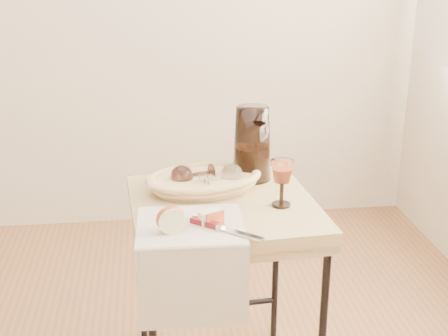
{
  "coord_description": "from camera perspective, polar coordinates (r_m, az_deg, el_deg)",
  "views": [
    {
      "loc": [
        0.33,
        -1.45,
        1.49
      ],
      "look_at": [
        0.55,
        0.29,
        0.85
      ],
      "focal_mm": 48.93,
      "sensor_mm": 36.0,
      "label": 1
    }
  ],
  "objects": [
    {
      "name": "tea_towel",
      "position": [
        1.76,
        -3.16,
        -5.38
      ],
      "size": [
        0.32,
        0.29,
        0.01
      ],
      "primitive_type": "cube",
      "rotation": [
        0.0,
        0.0,
        -0.04
      ],
      "color": "beige",
      "rests_on": "side_table"
    },
    {
      "name": "pitcher",
      "position": [
        2.07,
        2.64,
        2.31
      ],
      "size": [
        0.25,
        0.3,
        0.29
      ],
      "primitive_type": null,
      "rotation": [
        0.0,
        0.0,
        -0.38
      ],
      "color": "black",
      "rests_on": "side_table"
    },
    {
      "name": "apple_half",
      "position": [
        1.71,
        -5.03,
        -4.74
      ],
      "size": [
        0.09,
        0.06,
        0.08
      ],
      "primitive_type": "ellipsoid",
      "rotation": [
        0.0,
        0.0,
        0.19
      ],
      "color": "#B00014",
      "rests_on": "tea_towel"
    },
    {
      "name": "goblet_lying_a",
      "position": [
        2.01,
        -2.76,
        -0.6
      ],
      "size": [
        0.14,
        0.11,
        0.08
      ],
      "primitive_type": null,
      "rotation": [
        0.0,
        0.0,
        3.43
      ],
      "color": "brown",
      "rests_on": "bread_basket"
    },
    {
      "name": "goblet_lying_b",
      "position": [
        1.99,
        -0.36,
        -0.88
      ],
      "size": [
        0.14,
        0.12,
        0.07
      ],
      "primitive_type": null,
      "rotation": [
        0.0,
        0.0,
        0.44
      ],
      "color": "white",
      "rests_on": "bread_basket"
    },
    {
      "name": "bread_basket",
      "position": [
        2.01,
        -1.85,
        -1.35
      ],
      "size": [
        0.38,
        0.3,
        0.05
      ],
      "primitive_type": null,
      "rotation": [
        0.0,
        0.0,
        0.21
      ],
      "color": "tan",
      "rests_on": "side_table"
    },
    {
      "name": "table_knife",
      "position": [
        1.72,
        -0.07,
        -5.58
      ],
      "size": [
        0.19,
        0.16,
        0.02
      ],
      "primitive_type": null,
      "rotation": [
        0.0,
        0.0,
        -0.68
      ],
      "color": "silver",
      "rests_on": "tea_towel"
    },
    {
      "name": "side_table",
      "position": [
        2.1,
        -0.07,
        -12.36
      ],
      "size": [
        0.61,
        0.61,
        0.73
      ],
      "primitive_type": null,
      "rotation": [
        0.0,
        0.0,
        0.07
      ],
      "color": "brown",
      "rests_on": "floor"
    },
    {
      "name": "apple_wedge",
      "position": [
        1.76,
        -1.4,
        -4.62
      ],
      "size": [
        0.06,
        0.05,
        0.04
      ],
      "primitive_type": "cube",
      "rotation": [
        0.0,
        0.0,
        0.42
      ],
      "color": "beige",
      "rests_on": "tea_towel"
    },
    {
      "name": "wine_goblet",
      "position": [
        1.87,
        5.43,
        -1.42
      ],
      "size": [
        0.09,
        0.09,
        0.15
      ],
      "primitive_type": null,
      "rotation": [
        0.0,
        0.0,
        -0.25
      ],
      "color": "white",
      "rests_on": "side_table"
    }
  ]
}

